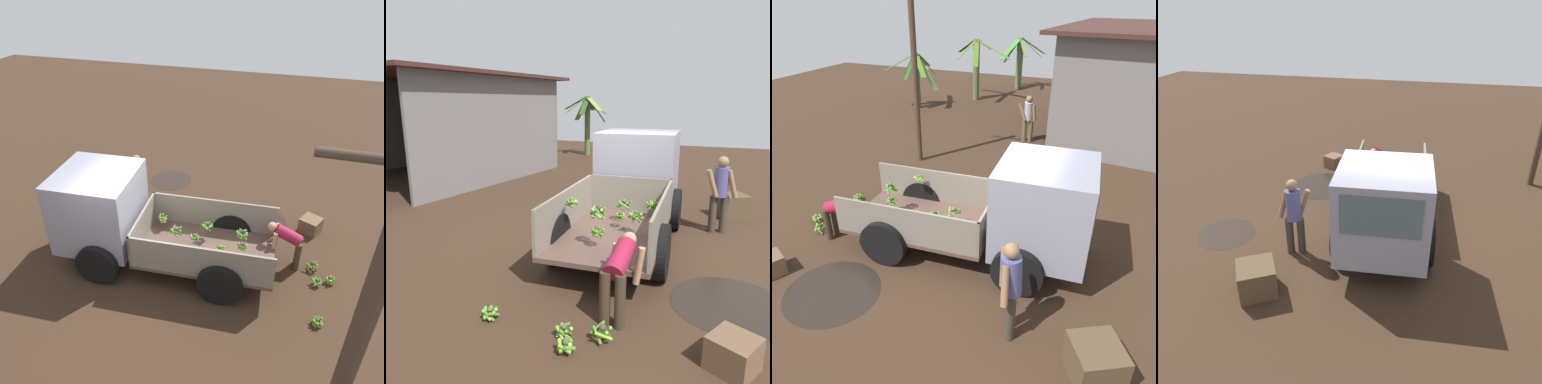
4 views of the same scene
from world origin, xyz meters
TOP-DOWN VIEW (x-y plane):
  - ground at (0.00, 0.00)m, footprint 36.00×36.00m
  - mud_patch_0 at (0.76, -3.87)m, footprint 1.29×1.29m
  - mud_patch_1 at (-2.12, -2.41)m, footprint 1.72×1.72m
  - cargo_truck at (0.67, -0.24)m, footprint 4.86×2.28m
  - utility_pole at (-3.57, 3.50)m, footprint 1.22×0.17m
  - person_foreground_visitor at (1.03, -2.05)m, footprint 0.47×0.69m
  - person_worker_loading at (-3.03, -1.00)m, footprint 0.81×0.53m
  - banana_bunch_on_ground_0 at (-3.73, -0.53)m, footprint 0.24×0.25m
  - banana_bunch_on_ground_1 at (-4.01, -0.67)m, footprint 0.23×0.24m
  - banana_bunch_on_ground_2 at (-3.76, 0.54)m, footprint 0.23×0.23m
  - banana_bunch_on_ground_3 at (-3.63, -0.99)m, footprint 0.31×0.31m
  - wooden_crate_0 at (-3.53, -2.44)m, footprint 0.62×0.62m
  - wooden_crate_1 at (2.36, -2.33)m, footprint 0.92×0.92m

SIDE VIEW (x-z plane):
  - ground at x=0.00m, z-range 0.00..0.00m
  - mud_patch_0 at x=0.76m, z-range 0.00..0.01m
  - mud_patch_1 at x=-2.12m, z-range 0.00..0.01m
  - banana_bunch_on_ground_2 at x=-3.76m, z-range 0.01..0.19m
  - banana_bunch_on_ground_0 at x=-3.73m, z-range 0.01..0.19m
  - banana_bunch_on_ground_1 at x=-4.01m, z-range 0.01..0.21m
  - banana_bunch_on_ground_3 at x=-3.63m, z-range 0.02..0.25m
  - wooden_crate_0 at x=-3.53m, z-range 0.00..0.38m
  - wooden_crate_1 at x=2.36m, z-range 0.00..0.59m
  - person_worker_loading at x=-3.03m, z-range 0.13..1.21m
  - person_foreground_visitor at x=1.03m, z-range 0.09..1.80m
  - cargo_truck at x=0.67m, z-range 0.06..2.23m
  - utility_pole at x=-3.57m, z-range 0.08..5.46m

